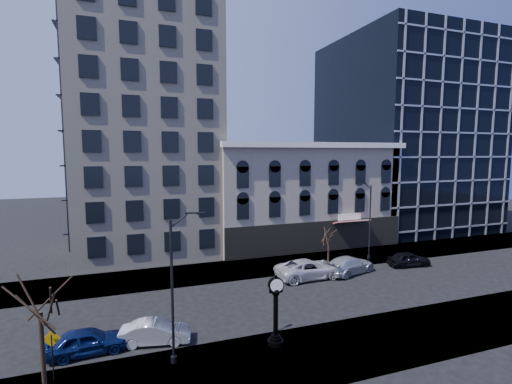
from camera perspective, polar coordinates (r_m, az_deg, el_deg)
name	(u,v)px	position (r m, az deg, el deg)	size (l,w,h in m)	color
ground	(249,303)	(29.28, -1.12, -16.72)	(160.00, 160.00, 0.00)	black
sidewalk_far	(222,271)	(36.47, -5.18, -11.98)	(160.00, 6.00, 0.12)	gray
sidewalk_near	(294,357)	(22.59, 5.91, -23.93)	(160.00, 6.00, 0.12)	gray
cream_tower	(144,81)	(45.28, -16.85, 15.96)	(15.90, 15.40, 42.50)	beige
victorian_row	(300,196)	(46.61, 6.72, -0.56)	(22.60, 11.19, 12.50)	gray
glass_office	(403,135)	(61.75, 21.72, 8.11)	(20.00, 20.15, 28.00)	black
street_clock	(276,313)	(22.76, 3.05, -18.10)	(0.96, 0.96, 4.22)	black
street_lamp_near	(181,248)	(20.24, -11.40, -8.40)	(2.03, 0.96, 8.22)	black
street_lamp_far	(367,201)	(40.00, 16.70, -1.28)	(2.09, 0.86, 8.32)	black
bare_tree_near	(39,293)	(19.62, -30.42, -13.22)	(3.87, 3.87, 6.64)	#322319
bare_tree_far	(329,234)	(37.98, 11.13, -6.38)	(2.41, 2.41, 4.13)	#322319
warning_sign	(52,346)	(22.09, -28.89, -20.05)	(0.84, 0.11, 2.57)	black
car_near_a	(87,341)	(24.50, -24.51, -20.16)	(1.72, 4.29, 1.46)	#0C194C
car_near_b	(155,332)	(24.39, -15.21, -20.08)	(1.44, 4.13, 1.36)	silver
car_far_a	(309,269)	(34.59, 8.11, -11.64)	(2.83, 6.14, 1.71)	silver
car_far_b	(349,265)	(36.64, 14.15, -10.82)	(2.27, 5.59, 1.62)	#A5A8AD
car_far_c	(409,259)	(40.71, 22.45, -9.51)	(1.72, 4.27, 1.45)	black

